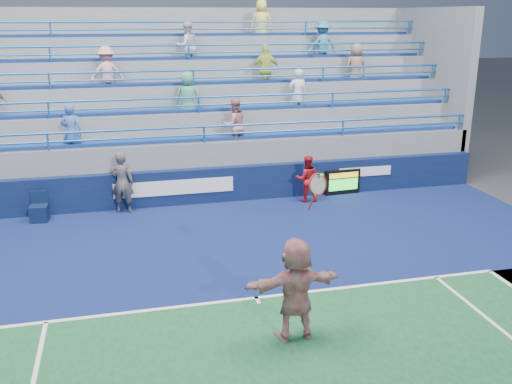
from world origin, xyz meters
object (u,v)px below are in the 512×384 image
object	(u,v)px
judge_chair	(39,212)
ball_girl	(307,179)
serve_speed_board	(343,182)
line_judge	(122,182)
tennis_player	(296,289)

from	to	relation	value
judge_chair	ball_girl	size ratio (longest dim) A/B	0.57
serve_speed_board	ball_girl	size ratio (longest dim) A/B	0.81
judge_chair	line_judge	xyz separation A→B (m)	(2.32, 0.23, 0.65)
judge_chair	line_judge	size ratio (longest dim) A/B	0.46
serve_speed_board	tennis_player	size ratio (longest dim) A/B	0.39
serve_speed_board	judge_chair	distance (m)	9.26
judge_chair	serve_speed_board	bearing A→B (deg)	2.19
serve_speed_board	ball_girl	bearing A→B (deg)	-163.14
ball_girl	tennis_player	bearing A→B (deg)	75.62
tennis_player	ball_girl	distance (m)	7.92
ball_girl	serve_speed_board	bearing A→B (deg)	-157.49
tennis_player	ball_girl	size ratio (longest dim) A/B	2.08
serve_speed_board	tennis_player	world-z (taller)	tennis_player
serve_speed_board	tennis_player	distance (m)	8.86
tennis_player	ball_girl	xyz separation A→B (m)	(2.71, 7.44, -0.22)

